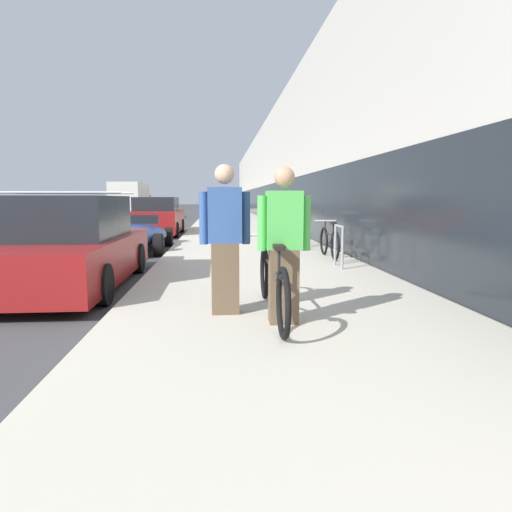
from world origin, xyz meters
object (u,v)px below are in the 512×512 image
person_rider (284,246)px  person_bystander (225,240)px  tandem_bicycle (272,283)px  moving_truck (131,200)px  vintage_roadster_curbside (135,236)px  parked_sedan_far (157,218)px  bike_rack_hoop (339,242)px  parked_sedan_curbside (69,247)px  cruiser_bike_middle (303,233)px  cruiser_bike_nearest (329,242)px

person_rider → person_bystander: size_ratio=0.97×
tandem_bicycle → person_bystander: (-0.54, 0.17, 0.50)m
person_bystander → moving_truck: 30.79m
vintage_roadster_curbside → parked_sedan_far: (-0.14, 5.78, 0.27)m
bike_rack_hoop → moving_truck: size_ratio=0.12×
tandem_bicycle → parked_sedan_curbside: parked_sedan_curbside is taller
person_rider → parked_sedan_curbside: 4.43m
parked_sedan_far → vintage_roadster_curbside: bearing=-88.6°
person_rider → bike_rack_hoop: person_rider is taller
person_rider → bike_rack_hoop: size_ratio=2.02×
bike_rack_hoop → parked_sedan_far: parked_sedan_far is taller
bike_rack_hoop → cruiser_bike_middle: bearing=89.9°
moving_truck → parked_sedan_curbside: bearing=-81.6°
tandem_bicycle → bike_rack_hoop: 4.06m
parked_sedan_far → cruiser_bike_nearest: bearing=-59.8°
tandem_bicycle → person_rider: size_ratio=1.49×
person_rider → moving_truck: moving_truck is taller
tandem_bicycle → cruiser_bike_middle: cruiser_bike_middle is taller
cruiser_bike_nearest → parked_sedan_far: parked_sedan_far is taller
person_bystander → vintage_roadster_curbside: (-2.47, 7.92, -0.59)m
person_rider → parked_sedan_far: size_ratio=0.38×
parked_sedan_curbside → parked_sedan_far: (-0.01, 11.17, 0.02)m
moving_truck → person_rider: bearing=-76.6°
cruiser_bike_middle → moving_truck: size_ratio=0.26×
person_bystander → parked_sedan_curbside: size_ratio=0.37×
parked_sedan_far → person_rider: bearing=-77.1°
cruiser_bike_nearest → cruiser_bike_middle: cruiser_bike_middle is taller
cruiser_bike_middle → parked_sedan_far: bearing=127.7°
cruiser_bike_nearest → moving_truck: 26.73m
cruiser_bike_middle → person_bystander: bearing=-107.5°
person_rider → parked_sedan_curbside: bearing=137.0°
person_rider → vintage_roadster_curbside: bearing=110.3°
cruiser_bike_middle → parked_sedan_curbside: parked_sedan_curbside is taller
person_rider → person_bystander: person_bystander is taller
parked_sedan_curbside → parked_sedan_far: parked_sedan_curbside is taller
cruiser_bike_middle → parked_sedan_curbside: size_ratio=0.37×
person_bystander → cruiser_bike_nearest: (2.47, 4.95, -0.52)m
tandem_bicycle → parked_sedan_curbside: 4.15m
person_bystander → vintage_roadster_curbside: person_bystander is taller
vintage_roadster_curbside → moving_truck: moving_truck is taller
bike_rack_hoop → vintage_roadster_curbside: (-4.77, 4.44, -0.21)m
parked_sedan_far → bike_rack_hoop: bearing=-64.3°
person_rider → cruiser_bike_nearest: size_ratio=0.98×
moving_truck → person_bystander: bearing=-77.5°
parked_sedan_curbside → moving_truck: 27.83m
person_rider → cruiser_bike_middle: person_rider is taller
person_bystander → parked_sedan_far: bearing=100.8°
cruiser_bike_nearest → moving_truck: bearing=110.0°
parked_sedan_curbside → vintage_roadster_curbside: 5.40m
person_rider → tandem_bicycle: bearing=105.2°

